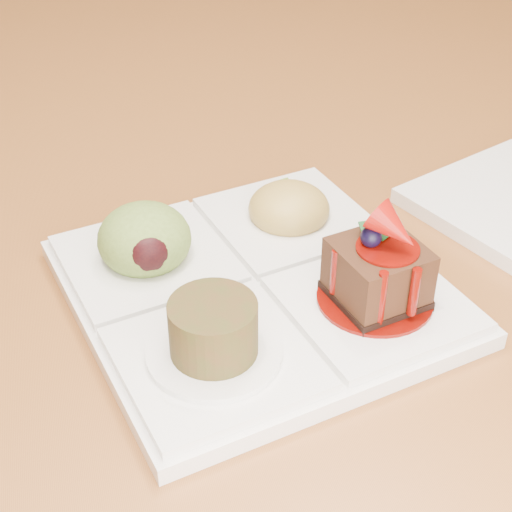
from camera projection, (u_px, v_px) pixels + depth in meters
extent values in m
cube|color=brown|center=(236.00, 112.00, 0.80)|extent=(1.00, 1.80, 0.04)
cylinder|color=brown|center=(336.00, 88.00, 1.78)|extent=(0.06, 0.06, 0.71)
cube|color=white|center=(256.00, 291.00, 0.52)|extent=(0.27, 0.27, 0.01)
cube|color=white|center=(374.00, 304.00, 0.50)|extent=(0.13, 0.13, 0.01)
cube|color=white|center=(215.00, 359.00, 0.45)|extent=(0.13, 0.13, 0.01)
cube|color=white|center=(146.00, 259.00, 0.54)|extent=(0.13, 0.13, 0.01)
cube|color=white|center=(289.00, 219.00, 0.58)|extent=(0.13, 0.13, 0.01)
cylinder|color=#580703|center=(375.00, 299.00, 0.49)|extent=(0.07, 0.07, 0.00)
cube|color=black|center=(375.00, 296.00, 0.49)|extent=(0.06, 0.06, 0.01)
cube|color=#34200E|center=(378.00, 270.00, 0.48)|extent=(0.06, 0.06, 0.03)
cylinder|color=#580703|center=(381.00, 247.00, 0.47)|extent=(0.04, 0.04, 0.00)
sphere|color=black|center=(371.00, 237.00, 0.47)|extent=(0.01, 0.01, 0.01)
cone|color=maroon|center=(395.00, 229.00, 0.46)|extent=(0.04, 0.04, 0.03)
cube|color=#104316|center=(379.00, 230.00, 0.48)|extent=(0.01, 0.02, 0.01)
cube|color=#104316|center=(368.00, 230.00, 0.48)|extent=(0.01, 0.01, 0.01)
cylinder|color=#580703|center=(381.00, 298.00, 0.46)|extent=(0.01, 0.01, 0.04)
cylinder|color=#580703|center=(414.00, 292.00, 0.46)|extent=(0.01, 0.01, 0.03)
cylinder|color=#580703|center=(335.00, 272.00, 0.48)|extent=(0.01, 0.01, 0.03)
cylinder|color=white|center=(214.00, 353.00, 0.45)|extent=(0.08, 0.08, 0.00)
cylinder|color=#452713|center=(213.00, 328.00, 0.44)|extent=(0.05, 0.05, 0.03)
cylinder|color=#4B3010|center=(213.00, 314.00, 0.43)|extent=(0.04, 0.04, 0.00)
ellipsoid|color=olive|center=(144.00, 239.00, 0.53)|extent=(0.06, 0.06, 0.05)
ellipsoid|color=black|center=(149.00, 254.00, 0.51)|extent=(0.03, 0.02, 0.03)
ellipsoid|color=#A3803B|center=(289.00, 209.00, 0.57)|extent=(0.06, 0.06, 0.04)
cube|color=#BE5A0D|center=(307.00, 197.00, 0.58)|extent=(0.02, 0.02, 0.01)
cube|color=#59771A|center=(283.00, 190.00, 0.58)|extent=(0.01, 0.01, 0.01)
cube|color=#BE5A0D|center=(272.00, 200.00, 0.57)|extent=(0.02, 0.02, 0.01)
cube|color=#59771A|center=(283.00, 214.00, 0.56)|extent=(0.02, 0.02, 0.01)
cube|color=#BE5A0D|center=(305.00, 209.00, 0.56)|extent=(0.02, 0.02, 0.01)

